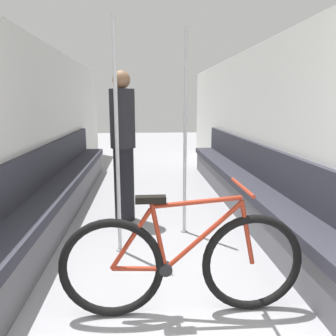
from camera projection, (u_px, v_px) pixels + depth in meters
wall_left at (39, 130)px, 4.13m from camera, size 0.10×10.19×2.22m
wall_right at (263, 128)px, 4.36m from camera, size 0.10×10.19×2.22m
bench_seat_row_left at (62, 189)px, 4.36m from camera, size 0.41×5.33×0.91m
bench_seat_row_right at (243, 185)px, 4.55m from camera, size 0.41×5.33×0.91m
bicycle at (183, 263)px, 2.23m from camera, size 1.68×0.46×0.91m
grab_pole_near at (117, 144)px, 3.05m from camera, size 0.08×0.08×2.20m
grab_pole_far at (185, 138)px, 3.53m from camera, size 0.08×0.08×2.20m
passenger_standing at (123, 145)px, 3.94m from camera, size 0.30×0.30×1.81m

